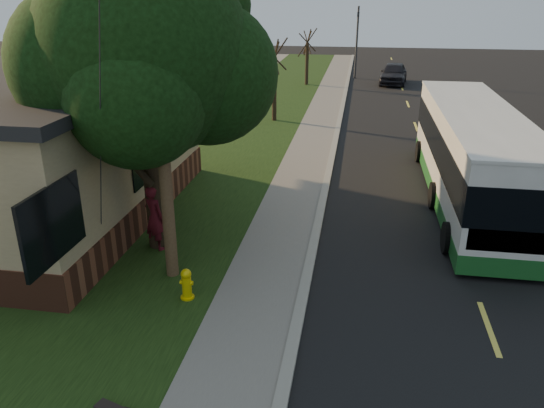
{
  "coord_description": "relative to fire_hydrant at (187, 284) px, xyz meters",
  "views": [
    {
      "loc": [
        1.02,
        -9.99,
        6.61
      ],
      "look_at": [
        -1.05,
        2.49,
        1.5
      ],
      "focal_mm": 35.0,
      "sensor_mm": 36.0,
      "label": 1
    }
  ],
  "objects": [
    {
      "name": "grass_verge",
      "position": [
        -1.9,
        10.0,
        -0.4
      ],
      "size": [
        5.0,
        80.0,
        0.07
      ],
      "primitive_type": "cube",
      "color": "black",
      "rests_on": "ground"
    },
    {
      "name": "utility_pole",
      "position": [
        -0.71,
        0.99,
        4.2
      ],
      "size": [
        2.86,
        3.21,
        9.07
      ],
      "color": "#473321",
      "rests_on": "ground"
    },
    {
      "name": "fire_hydrant",
      "position": [
        0.0,
        0.0,
        0.0
      ],
      "size": [
        0.32,
        0.32,
        0.74
      ],
      "color": "#DEBF0B",
      "rests_on": "grass_verge"
    },
    {
      "name": "leafy_tree",
      "position": [
        -1.57,
        2.65,
        4.73
      ],
      "size": [
        6.3,
        6.0,
        7.8
      ],
      "color": "black",
      "rests_on": "grass_verge"
    },
    {
      "name": "skateboarder",
      "position": [
        -1.6,
        2.29,
        0.55
      ],
      "size": [
        0.79,
        0.69,
        1.82
      ],
      "primitive_type": "imported",
      "rotation": [
        0.0,
        0.0,
        2.66
      ],
      "color": "#4B0F17",
      "rests_on": "grass_verge"
    },
    {
      "name": "sidewalk",
      "position": [
        1.6,
        10.0,
        -0.39
      ],
      "size": [
        2.0,
        80.0,
        0.08
      ],
      "primitive_type": "cube",
      "color": "slate",
      "rests_on": "ground"
    },
    {
      "name": "road",
      "position": [
        6.6,
        10.0,
        -0.43
      ],
      "size": [
        8.0,
        80.0,
        0.01
      ],
      "primitive_type": "cube",
      "color": "black",
      "rests_on": "ground"
    },
    {
      "name": "ground",
      "position": [
        2.6,
        0.0,
        -0.43
      ],
      "size": [
        120.0,
        120.0,
        0.0
      ],
      "primitive_type": "plane",
      "color": "black",
      "rests_on": "ground"
    },
    {
      "name": "curb",
      "position": [
        2.6,
        10.0,
        -0.37
      ],
      "size": [
        0.25,
        80.0,
        0.12
      ],
      "primitive_type": "cube",
      "color": "gray",
      "rests_on": "ground"
    },
    {
      "name": "transit_bus",
      "position": [
        7.37,
        7.61,
        1.21
      ],
      "size": [
        2.63,
        11.39,
        3.08
      ],
      "color": "silver",
      "rests_on": "ground"
    },
    {
      "name": "distant_car",
      "position": [
        6.02,
        31.8,
        0.36
      ],
      "size": [
        2.37,
        4.81,
        1.58
      ],
      "primitive_type": "imported",
      "rotation": [
        0.0,
        0.0,
        -0.11
      ],
      "color": "black",
      "rests_on": "ground"
    },
    {
      "name": "dumpster",
      "position": [
        -6.3,
        4.27,
        0.33
      ],
      "size": [
        1.63,
        1.3,
        1.44
      ],
      "color": "black",
      "rests_on": "building_lot"
    },
    {
      "name": "bare_tree_far",
      "position": [
        -0.4,
        30.0,
        1.57
      ],
      "size": [
        1.38,
        1.21,
        4.03
      ],
      "color": "black",
      "rests_on": "grass_verge"
    },
    {
      "name": "bare_tree_near",
      "position": [
        -0.9,
        18.0,
        1.72
      ],
      "size": [
        1.38,
        1.21,
        4.31
      ],
      "color": "black",
      "rests_on": "grass_verge"
    },
    {
      "name": "traffic_signal",
      "position": [
        3.1,
        34.0,
        2.73
      ],
      "size": [
        0.18,
        0.22,
        5.5
      ],
      "color": "#2D2D30",
      "rests_on": "ground"
    }
  ]
}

